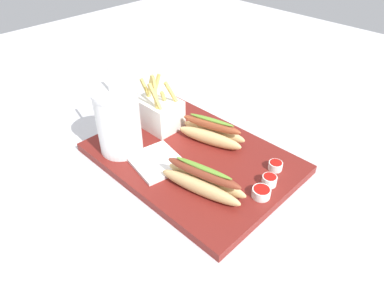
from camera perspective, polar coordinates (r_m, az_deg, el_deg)
ground_plane at (r=0.84m, az=-0.00°, el=-3.31°), size 2.40×2.40×0.02m
food_tray at (r=0.83m, az=-0.00°, el=-2.24°), size 0.45×0.33×0.02m
soda_cup at (r=0.81m, az=-11.74°, el=3.64°), size 0.10×0.10×0.25m
fries_basket at (r=0.90m, az=-5.32°, el=5.09°), size 0.11×0.08×0.14m
hot_dog_1 at (r=0.85m, az=3.10°, el=1.94°), size 0.17×0.10×0.06m
hot_dog_2 at (r=0.71m, az=1.77°, el=-5.91°), size 0.19×0.09×0.06m
ketchup_cup_1 at (r=0.75m, az=12.33°, el=-5.68°), size 0.03×0.03×0.02m
ketchup_cup_2 at (r=0.72m, az=10.96°, el=-7.72°), size 0.04×0.04×0.02m
ketchup_cup_3 at (r=0.79m, az=13.27°, el=-3.36°), size 0.03×0.03×0.02m
napkin_stack at (r=0.80m, az=-5.67°, el=-2.84°), size 0.13×0.12×0.01m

